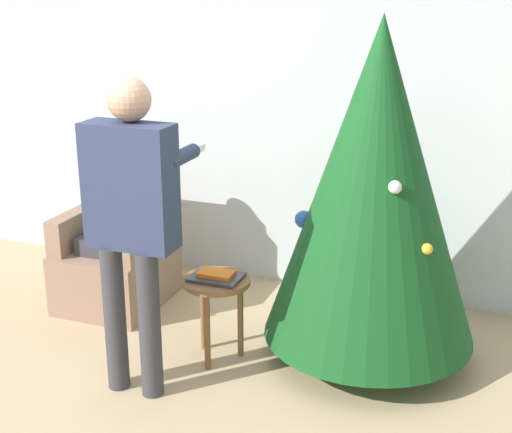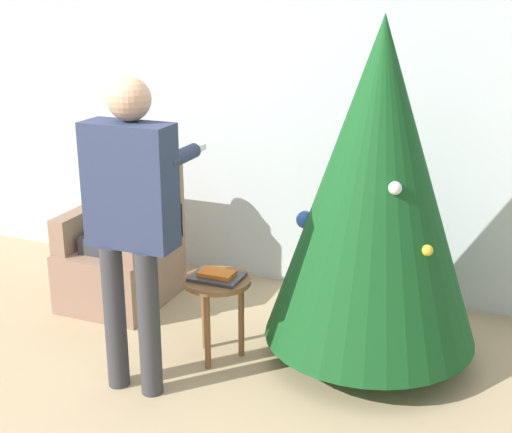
% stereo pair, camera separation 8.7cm
% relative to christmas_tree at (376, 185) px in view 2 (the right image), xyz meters
% --- Properties ---
extents(wall_back, '(8.00, 0.06, 2.70)m').
position_rel_christmas_tree_xyz_m(wall_back, '(-1.09, 0.92, 0.27)').
color(wall_back, silver).
rests_on(wall_back, ground_plane).
extents(christmas_tree, '(1.24, 1.24, 2.01)m').
position_rel_christmas_tree_xyz_m(christmas_tree, '(0.00, 0.00, 0.00)').
color(christmas_tree, brown).
rests_on(christmas_tree, ground_plane).
extents(armchair, '(0.64, 0.75, 0.94)m').
position_rel_christmas_tree_xyz_m(armchair, '(-1.81, 0.18, -0.75)').
color(armchair, '#93705B').
rests_on(armchair, ground_plane).
extents(person_seated, '(0.36, 0.46, 1.24)m').
position_rel_christmas_tree_xyz_m(person_seated, '(-1.81, 0.15, -0.41)').
color(person_seated, '#38383D').
rests_on(person_seated, ground_plane).
extents(person_standing, '(0.48, 0.57, 1.71)m').
position_rel_christmas_tree_xyz_m(person_standing, '(-1.11, -0.78, -0.04)').
color(person_standing, '#38383D').
rests_on(person_standing, ground_plane).
extents(side_stool, '(0.40, 0.40, 0.51)m').
position_rel_christmas_tree_xyz_m(side_stool, '(-0.83, -0.34, -0.65)').
color(side_stool, brown).
rests_on(side_stool, ground_plane).
extents(laptop, '(0.30, 0.22, 0.02)m').
position_rel_christmas_tree_xyz_m(laptop, '(-0.83, -0.34, -0.56)').
color(laptop, '#38383D').
rests_on(laptop, side_stool).
extents(book, '(0.20, 0.13, 0.02)m').
position_rel_christmas_tree_xyz_m(book, '(-0.83, -0.34, -0.53)').
color(book, orange).
rests_on(book, laptop).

